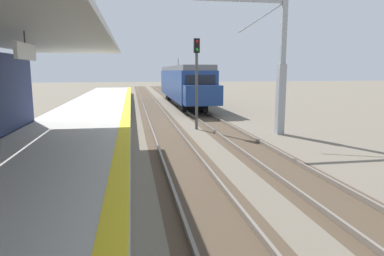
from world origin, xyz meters
TOP-DOWN VIEW (x-y plane):
  - station_platform at (-2.50, 16.00)m, footprint 5.00×80.00m
  - track_pair_nearest_platform at (1.90, 20.00)m, footprint 2.34×120.00m
  - track_pair_middle at (5.30, 20.00)m, footprint 2.34×120.00m
  - approaching_train at (5.30, 37.40)m, footprint 2.93×19.60m
  - rail_signal_post at (3.81, 22.47)m, footprint 0.32×0.34m
  - catenary_pylon_far_side at (7.67, 20.22)m, footprint 5.00×0.40m

SIDE VIEW (x-z plane):
  - track_pair_nearest_platform at x=1.90m, z-range -0.03..0.13m
  - track_pair_middle at x=5.30m, z-range -0.03..0.13m
  - station_platform at x=-2.50m, z-range 0.00..0.90m
  - approaching_train at x=5.30m, z-range -0.20..4.56m
  - rail_signal_post at x=3.81m, z-range 0.59..5.79m
  - catenary_pylon_far_side at x=7.67m, z-range -0.15..7.35m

